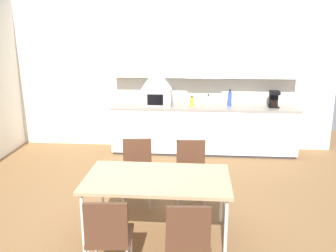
{
  "coord_description": "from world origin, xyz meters",
  "views": [
    {
      "loc": [
        0.77,
        -4.15,
        2.32
      ],
      "look_at": [
        0.37,
        0.78,
        1.0
      ],
      "focal_mm": 40.0,
      "sensor_mm": 36.0,
      "label": 1
    }
  ],
  "objects_px": {
    "bottle_yellow": "(192,101)",
    "coffee_maker": "(274,99)",
    "dining_table": "(157,181)",
    "chair_near_left": "(109,233)",
    "bottle_white": "(208,101)",
    "chair_near_right": "(188,236)",
    "chair_far_left": "(137,165)",
    "chair_far_right": "(191,167)",
    "bottle_blue": "(230,99)",
    "pendant_lamp": "(157,78)",
    "microwave": "(158,98)"
  },
  "relations": [
    {
      "from": "bottle_yellow",
      "to": "chair_near_left",
      "type": "relative_size",
      "value": 0.22
    },
    {
      "from": "pendant_lamp",
      "to": "bottle_yellow",
      "type": "bearing_deg",
      "value": 84.16
    },
    {
      "from": "coffee_maker",
      "to": "chair_far_right",
      "type": "height_order",
      "value": "coffee_maker"
    },
    {
      "from": "bottle_white",
      "to": "chair_near_right",
      "type": "distance_m",
      "value": 3.91
    },
    {
      "from": "bottle_blue",
      "to": "bottle_yellow",
      "type": "bearing_deg",
      "value": -177.06
    },
    {
      "from": "microwave",
      "to": "bottle_blue",
      "type": "height_order",
      "value": "bottle_blue"
    },
    {
      "from": "bottle_white",
      "to": "chair_near_right",
      "type": "bearing_deg",
      "value": -93.69
    },
    {
      "from": "coffee_maker",
      "to": "chair_far_left",
      "type": "bearing_deg",
      "value": -134.34
    },
    {
      "from": "chair_far_right",
      "to": "microwave",
      "type": "bearing_deg",
      "value": 106.82
    },
    {
      "from": "dining_table",
      "to": "chair_near_left",
      "type": "bearing_deg",
      "value": -112.6
    },
    {
      "from": "chair_near_right",
      "to": "pendant_lamp",
      "type": "xyz_separation_m",
      "value": [
        -0.36,
        0.84,
        1.28
      ]
    },
    {
      "from": "microwave",
      "to": "chair_far_right",
      "type": "relative_size",
      "value": 0.55
    },
    {
      "from": "bottle_blue",
      "to": "dining_table",
      "type": "distance_m",
      "value": 3.27
    },
    {
      "from": "bottle_blue",
      "to": "pendant_lamp",
      "type": "xyz_separation_m",
      "value": [
        -1.01,
        -3.09,
        0.78
      ]
    },
    {
      "from": "chair_far_right",
      "to": "pendant_lamp",
      "type": "relative_size",
      "value": 2.72
    },
    {
      "from": "bottle_white",
      "to": "chair_near_right",
      "type": "xyz_separation_m",
      "value": [
        -0.25,
        -3.87,
        -0.46
      ]
    },
    {
      "from": "bottle_yellow",
      "to": "chair_far_right",
      "type": "bearing_deg",
      "value": -89.0
    },
    {
      "from": "chair_far_right",
      "to": "pendant_lamp",
      "type": "distance_m",
      "value": 1.57
    },
    {
      "from": "coffee_maker",
      "to": "pendant_lamp",
      "type": "xyz_separation_m",
      "value": [
        -1.8,
        -3.06,
        0.77
      ]
    },
    {
      "from": "bottle_blue",
      "to": "bottle_white",
      "type": "bearing_deg",
      "value": -171.54
    },
    {
      "from": "dining_table",
      "to": "chair_near_left",
      "type": "height_order",
      "value": "chair_near_left"
    },
    {
      "from": "chair_near_left",
      "to": "chair_near_right",
      "type": "distance_m",
      "value": 0.71
    },
    {
      "from": "bottle_white",
      "to": "coffee_maker",
      "type": "bearing_deg",
      "value": 1.15
    },
    {
      "from": "bottle_white",
      "to": "bottle_yellow",
      "type": "relative_size",
      "value": 1.22
    },
    {
      "from": "bottle_blue",
      "to": "bottle_white",
      "type": "height_order",
      "value": "bottle_blue"
    },
    {
      "from": "microwave",
      "to": "chair_near_right",
      "type": "bearing_deg",
      "value": -80.14
    },
    {
      "from": "bottle_blue",
      "to": "chair_near_right",
      "type": "height_order",
      "value": "bottle_blue"
    },
    {
      "from": "coffee_maker",
      "to": "bottle_white",
      "type": "height_order",
      "value": "coffee_maker"
    },
    {
      "from": "chair_far_left",
      "to": "pendant_lamp",
      "type": "bearing_deg",
      "value": -66.55
    },
    {
      "from": "bottle_yellow",
      "to": "coffee_maker",
      "type": "bearing_deg",
      "value": 0.02
    },
    {
      "from": "bottle_blue",
      "to": "chair_far_left",
      "type": "bearing_deg",
      "value": -121.38
    },
    {
      "from": "chair_near_left",
      "to": "chair_far_left",
      "type": "bearing_deg",
      "value": 90.5
    },
    {
      "from": "chair_far_left",
      "to": "chair_near_right",
      "type": "bearing_deg",
      "value": -66.63
    },
    {
      "from": "microwave",
      "to": "chair_far_right",
      "type": "distance_m",
      "value": 2.34
    },
    {
      "from": "bottle_yellow",
      "to": "pendant_lamp",
      "type": "height_order",
      "value": "pendant_lamp"
    },
    {
      "from": "bottle_white",
      "to": "chair_near_left",
      "type": "relative_size",
      "value": 0.27
    },
    {
      "from": "chair_near_left",
      "to": "pendant_lamp",
      "type": "xyz_separation_m",
      "value": [
        0.35,
        0.84,
        1.28
      ]
    },
    {
      "from": "chair_far_right",
      "to": "pendant_lamp",
      "type": "xyz_separation_m",
      "value": [
        -0.35,
        -0.84,
        1.28
      ]
    },
    {
      "from": "dining_table",
      "to": "chair_near_right",
      "type": "distance_m",
      "value": 0.93
    },
    {
      "from": "bottle_yellow",
      "to": "chair_near_right",
      "type": "height_order",
      "value": "bottle_yellow"
    },
    {
      "from": "bottle_yellow",
      "to": "bottle_blue",
      "type": "bearing_deg",
      "value": 2.94
    },
    {
      "from": "microwave",
      "to": "bottle_yellow",
      "type": "xyz_separation_m",
      "value": [
        0.62,
        0.03,
        -0.06
      ]
    },
    {
      "from": "pendant_lamp",
      "to": "coffee_maker",
      "type": "bearing_deg",
      "value": 59.49
    },
    {
      "from": "chair_near_left",
      "to": "chair_near_right",
      "type": "height_order",
      "value": "same"
    },
    {
      "from": "coffee_maker",
      "to": "bottle_yellow",
      "type": "bearing_deg",
      "value": -179.98
    },
    {
      "from": "bottle_white",
      "to": "chair_far_right",
      "type": "distance_m",
      "value": 2.25
    },
    {
      "from": "chair_far_left",
      "to": "bottle_blue",
      "type": "bearing_deg",
      "value": 58.62
    },
    {
      "from": "coffee_maker",
      "to": "chair_near_right",
      "type": "bearing_deg",
      "value": -110.28
    },
    {
      "from": "bottle_blue",
      "to": "chair_far_right",
      "type": "bearing_deg",
      "value": -106.29
    },
    {
      "from": "chair_far_right",
      "to": "bottle_blue",
      "type": "bearing_deg",
      "value": 73.71
    }
  ]
}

